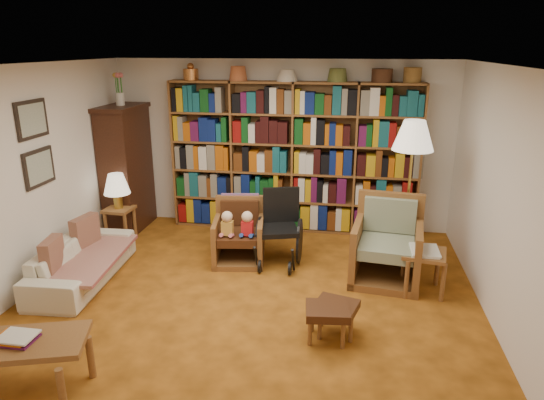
% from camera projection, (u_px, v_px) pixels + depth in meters
% --- Properties ---
extents(floor, '(5.00, 5.00, 0.00)m').
position_uv_depth(floor, '(248.00, 303.00, 5.28)').
color(floor, '#BB691C').
rests_on(floor, ground).
extents(ceiling, '(5.00, 5.00, 0.00)m').
position_uv_depth(ceiling, '(244.00, 66.00, 4.51)').
color(ceiling, silver).
rests_on(ceiling, wall_back).
extents(wall_back, '(5.00, 0.00, 5.00)m').
position_uv_depth(wall_back, '(281.00, 145.00, 7.25)').
color(wall_back, white).
rests_on(wall_back, floor).
extents(wall_front, '(5.00, 0.00, 5.00)m').
position_uv_depth(wall_front, '(146.00, 331.00, 2.55)').
color(wall_front, white).
rests_on(wall_front, floor).
extents(wall_left, '(0.00, 5.00, 5.00)m').
position_uv_depth(wall_left, '(22.00, 183.00, 5.28)').
color(wall_left, white).
rests_on(wall_left, floor).
extents(wall_right, '(0.00, 5.00, 5.00)m').
position_uv_depth(wall_right, '(508.00, 206.00, 4.51)').
color(wall_right, white).
rests_on(wall_right, floor).
extents(bookshelf, '(3.60, 0.30, 2.42)m').
position_uv_depth(bookshelf, '(293.00, 154.00, 7.08)').
color(bookshelf, brown).
rests_on(bookshelf, floor).
extents(curio_cabinet, '(0.50, 0.95, 2.40)m').
position_uv_depth(curio_cabinet, '(127.00, 167.00, 7.21)').
color(curio_cabinet, '#3D1D10').
rests_on(curio_cabinet, floor).
extents(framed_pictures, '(0.03, 0.52, 0.97)m').
position_uv_depth(framed_pictures, '(35.00, 144.00, 5.44)').
color(framed_pictures, black).
rests_on(framed_pictures, wall_left).
extents(sofa, '(1.70, 0.75, 0.49)m').
position_uv_depth(sofa, '(82.00, 261.00, 5.73)').
color(sofa, beige).
rests_on(sofa, floor).
extents(sofa_throw, '(0.90, 1.50, 0.04)m').
position_uv_depth(sofa_throw, '(86.00, 257.00, 5.71)').
color(sofa_throw, beige).
rests_on(sofa_throw, sofa).
extents(cushion_left, '(0.20, 0.42, 0.40)m').
position_uv_depth(cushion_left, '(85.00, 234.00, 6.02)').
color(cushion_left, maroon).
rests_on(cushion_left, sofa).
extents(cushion_right, '(0.19, 0.40, 0.39)m').
position_uv_depth(cushion_right, '(52.00, 257.00, 5.36)').
color(cushion_right, maroon).
rests_on(cushion_right, sofa).
extents(side_table_lamp, '(0.39, 0.39, 0.50)m').
position_uv_depth(side_table_lamp, '(120.00, 217.00, 6.84)').
color(side_table_lamp, brown).
rests_on(side_table_lamp, floor).
extents(table_lamp, '(0.36, 0.36, 0.50)m').
position_uv_depth(table_lamp, '(116.00, 185.00, 6.70)').
color(table_lamp, gold).
rests_on(table_lamp, side_table_lamp).
extents(armchair_leather, '(0.73, 0.76, 0.82)m').
position_uv_depth(armchair_leather, '(240.00, 234.00, 6.29)').
color(armchair_leather, brown).
rests_on(armchair_leather, floor).
extents(armchair_sage, '(0.89, 0.92, 0.99)m').
position_uv_depth(armchair_sage, '(386.00, 247.00, 5.80)').
color(armchair_sage, brown).
rests_on(armchair_sage, floor).
extents(wheelchair, '(0.58, 0.76, 0.95)m').
position_uv_depth(wheelchair, '(279.00, 230.00, 6.19)').
color(wheelchair, black).
rests_on(wheelchair, floor).
extents(floor_lamp, '(0.49, 0.49, 1.85)m').
position_uv_depth(floor_lamp, '(413.00, 142.00, 5.72)').
color(floor_lamp, gold).
rests_on(floor_lamp, floor).
extents(side_table_papers, '(0.53, 0.53, 0.52)m').
position_uv_depth(side_table_papers, '(424.00, 258.00, 5.41)').
color(side_table_papers, brown).
rests_on(side_table_papers, floor).
extents(footstool_a, '(0.44, 0.39, 0.34)m').
position_uv_depth(footstool_a, '(328.00, 313.00, 4.55)').
color(footstool_a, '#452712').
rests_on(footstool_a, floor).
extents(footstool_b, '(0.47, 0.43, 0.33)m').
position_uv_depth(footstool_b, '(336.00, 309.00, 4.64)').
color(footstool_b, '#452712').
rests_on(footstool_b, floor).
extents(coffee_table, '(1.13, 0.79, 0.49)m').
position_uv_depth(coffee_table, '(20.00, 347.00, 3.87)').
color(coffee_table, brown).
rests_on(coffee_table, floor).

